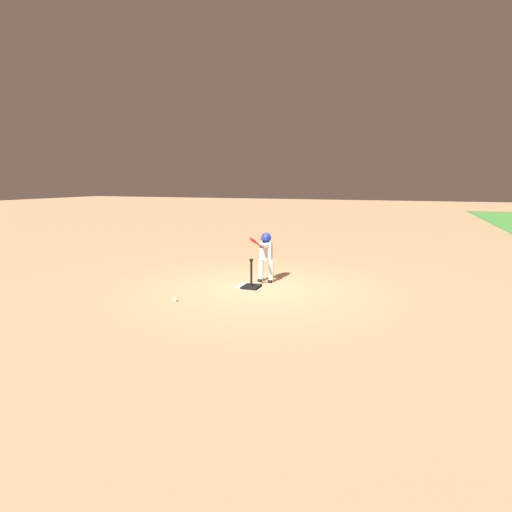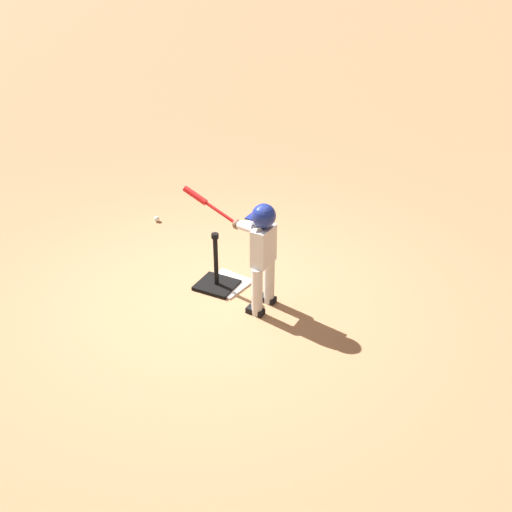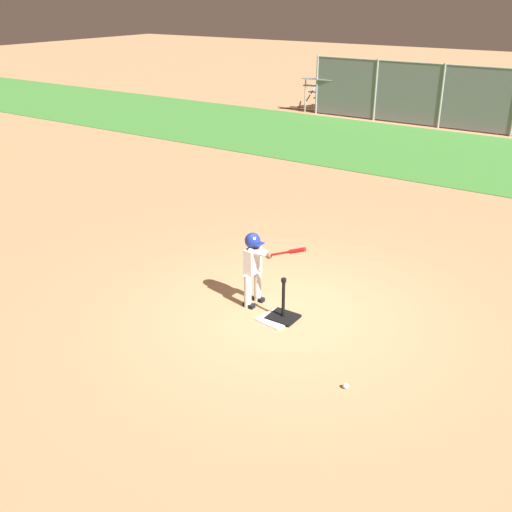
% 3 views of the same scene
% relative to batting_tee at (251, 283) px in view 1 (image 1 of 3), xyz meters
% --- Properties ---
extents(ground_plane, '(90.00, 90.00, 0.00)m').
position_rel_batting_tee_xyz_m(ground_plane, '(-0.04, 0.18, -0.09)').
color(ground_plane, '#AD7F56').
extents(home_plate, '(0.50, 0.50, 0.02)m').
position_rel_batting_tee_xyz_m(home_plate, '(-0.06, -0.09, -0.08)').
color(home_plate, white).
rests_on(home_plate, ground_plane).
extents(batting_tee, '(0.41, 0.37, 0.64)m').
position_rel_batting_tee_xyz_m(batting_tee, '(0.00, 0.00, 0.00)').
color(batting_tee, black).
rests_on(batting_tee, ground_plane).
extents(batter_child, '(1.02, 0.36, 1.15)m').
position_rel_batting_tee_xyz_m(batter_child, '(-0.58, 0.13, 0.64)').
color(batter_child, silver).
rests_on(batter_child, ground_plane).
extents(baseball, '(0.07, 0.07, 0.07)m').
position_rel_batting_tee_xyz_m(baseball, '(1.49, -1.01, -0.06)').
color(baseball, white).
rests_on(baseball, ground_plane).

